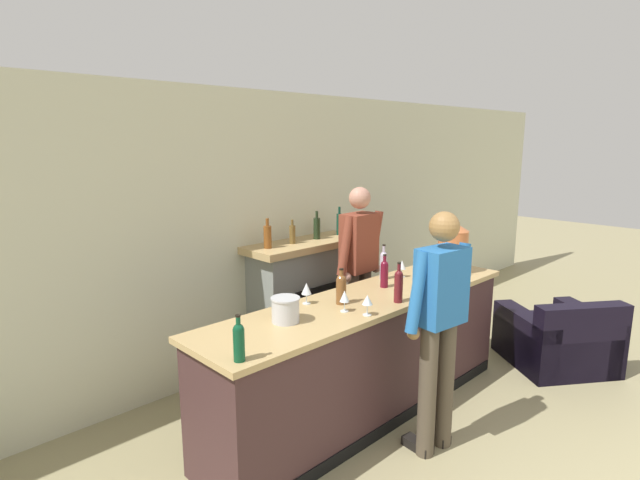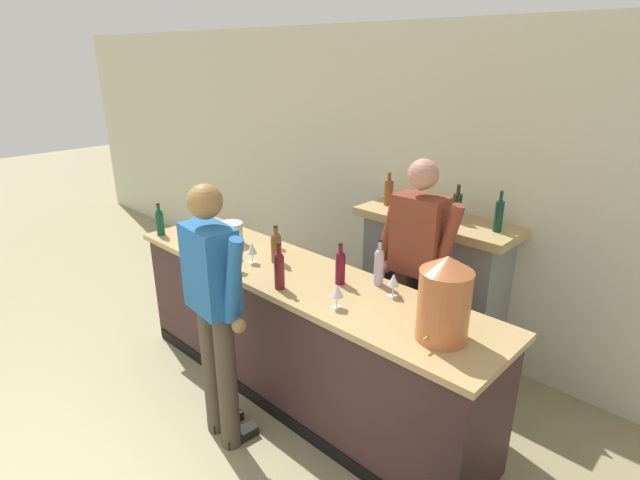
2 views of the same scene
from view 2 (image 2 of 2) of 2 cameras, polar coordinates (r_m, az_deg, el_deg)
wall_back_panel at (r=4.58m, az=9.80°, el=6.11°), size 12.00×0.07×2.75m
bar_counter at (r=3.82m, az=-2.45°, el=-10.80°), size 3.12×0.73×1.02m
fireplace_stone at (r=4.37m, az=12.65°, el=-5.07°), size 1.34×0.52×1.57m
potted_plant_corner at (r=6.38m, az=-13.73°, el=-0.89°), size 0.38×0.42×0.62m
person_customer at (r=3.22m, az=-11.97°, el=-7.61°), size 0.66×0.33×1.80m
person_bartender at (r=3.67m, az=10.90°, el=-3.48°), size 0.66×0.32×1.84m
copper_dispenser at (r=2.77m, az=14.03°, el=-6.48°), size 0.29×0.33×0.49m
ice_bucket_steel at (r=4.17m, az=-10.15°, el=0.80°), size 0.21×0.21×0.18m
wine_bottle_riesling_slim at (r=3.31m, az=-4.68°, el=-3.27°), size 0.07×0.07×0.32m
wine_bottle_rose_blush at (r=3.74m, az=-5.03°, el=-0.65°), size 0.08×0.08×0.29m
wine_bottle_merlot_tall at (r=3.37m, az=2.34°, el=-2.97°), size 0.07×0.07×0.29m
wine_bottle_burgundy_dark at (r=3.38m, az=6.76°, el=-2.86°), size 0.07×0.07×0.32m
wine_bottle_chardonnay_pale at (r=4.50m, az=-17.85°, el=2.08°), size 0.07×0.07×0.28m
wine_glass_mid_counter at (r=3.60m, az=-9.32°, el=-2.00°), size 0.08×0.08×0.16m
wine_glass_near_bucket at (r=3.24m, az=8.39°, el=-4.61°), size 0.07×0.07×0.16m
wine_glass_front_right at (r=3.99m, az=-4.84°, el=0.61°), size 0.08×0.08×0.17m
wine_glass_front_left at (r=3.06m, az=1.95°, el=-5.89°), size 0.08×0.08×0.16m
wine_glass_back_row at (r=3.74m, az=-7.78°, el=-1.02°), size 0.07×0.07×0.16m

